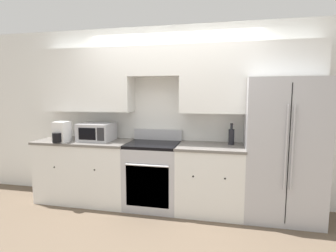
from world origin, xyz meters
TOP-DOWN VIEW (x-y plane):
  - ground_plane at (0.00, 0.00)m, footprint 12.00×12.00m
  - wall_back at (0.01, 0.57)m, footprint 8.00×0.39m
  - lower_cabinets_left at (-1.28, 0.31)m, footprint 1.41×0.64m
  - lower_cabinets_right at (0.59, 0.31)m, footprint 0.90×0.64m
  - oven_range at (-0.22, 0.31)m, footprint 0.74×0.65m
  - refrigerator at (1.50, 0.34)m, footprint 0.94×0.72m
  - microwave at (-1.09, 0.33)m, footprint 0.47×0.42m
  - bottle at (0.86, 0.45)m, footprint 0.08×0.08m
  - coffee_maker at (-1.52, 0.11)m, footprint 0.18×0.29m

SIDE VIEW (x-z plane):
  - ground_plane at x=0.00m, z-range 0.00..0.00m
  - lower_cabinets_left at x=-1.28m, z-range 0.00..0.92m
  - lower_cabinets_right at x=0.59m, z-range 0.00..0.92m
  - oven_range at x=-0.22m, z-range -0.07..1.01m
  - refrigerator at x=1.50m, z-range 0.00..1.81m
  - bottle at x=0.86m, z-range 0.89..1.19m
  - microwave at x=-1.09m, z-range 0.92..1.18m
  - coffee_maker at x=-1.52m, z-range 0.91..1.21m
  - wall_back at x=0.01m, z-range 0.25..2.85m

